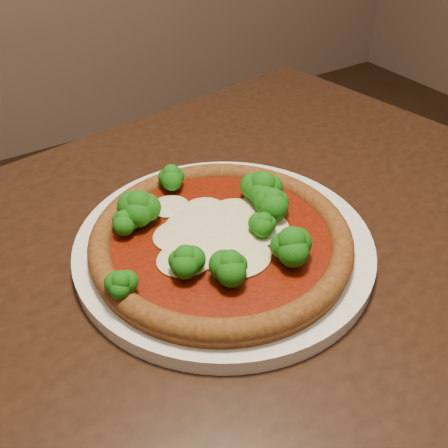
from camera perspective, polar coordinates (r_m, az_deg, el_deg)
dining_table at (r=0.63m, az=-0.09°, el=-13.62°), size 1.16×0.95×0.75m
plate at (r=0.58m, az=-0.00°, el=-2.39°), size 0.35×0.35×0.02m
pizza at (r=0.56m, az=-0.32°, el=-1.14°), size 0.29×0.29×0.06m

